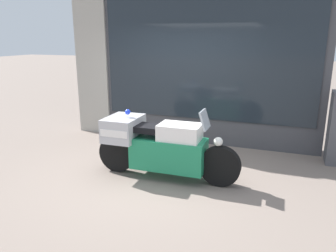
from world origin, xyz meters
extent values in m
plane|color=gray|center=(0.00, 0.00, 0.00)|extent=(60.00, 60.00, 0.00)
cube|color=#424247|center=(0.00, 2.00, 2.09)|extent=(5.41, 0.40, 4.19)
cube|color=#A39E93|center=(-2.30, 2.03, 2.09)|extent=(0.80, 0.55, 4.19)
cube|color=#1E262D|center=(0.37, 1.79, 2.14)|extent=(4.37, 0.02, 3.19)
cube|color=slate|center=(0.33, 2.01, 0.28)|extent=(4.15, 0.30, 0.55)
cube|color=silver|center=(0.33, 2.15, 1.16)|extent=(4.15, 0.02, 1.25)
cube|color=beige|center=(0.33, 2.01, 1.78)|extent=(4.15, 0.30, 0.02)
cube|color=#C68E19|center=(-1.22, 2.01, 1.82)|extent=(0.18, 0.04, 0.06)
cube|color=#195623|center=(-0.45, 2.01, 1.82)|extent=(0.18, 0.04, 0.06)
cube|color=#B7B2A8|center=(0.33, 2.01, 1.82)|extent=(0.18, 0.04, 0.06)
cube|color=black|center=(1.10, 2.01, 1.82)|extent=(0.18, 0.04, 0.06)
cube|color=navy|center=(1.88, 2.01, 1.82)|extent=(0.18, 0.04, 0.06)
cube|color=#2866B7|center=(-0.96, 1.94, 0.69)|extent=(0.19, 0.03, 0.27)
cube|color=#2D8E42|center=(0.33, 1.94, 0.69)|extent=(0.19, 0.02, 0.27)
cube|color=red|center=(1.61, 1.94, 0.69)|extent=(0.19, 0.02, 0.27)
cylinder|color=black|center=(1.12, -0.12, 0.32)|extent=(0.63, 0.15, 0.63)
cylinder|color=black|center=(-0.62, -0.15, 0.32)|extent=(0.63, 0.15, 0.63)
cube|color=#1E8456|center=(0.29, -0.14, 0.42)|extent=(1.19, 0.51, 0.50)
cube|color=white|center=(0.47, -0.13, 0.78)|extent=(0.66, 0.45, 0.28)
cube|color=black|center=(0.02, -0.14, 0.81)|extent=(0.70, 0.38, 0.10)
cube|color=#B7B7BC|center=(-0.49, -0.15, 0.77)|extent=(0.53, 0.70, 0.38)
cube|color=white|center=(-0.49, -0.15, 0.77)|extent=(0.48, 0.71, 0.11)
cube|color=#B2BCC6|center=(0.86, -0.12, 1.02)|extent=(0.12, 0.35, 0.29)
sphere|color=white|center=(1.08, -0.12, 0.70)|extent=(0.14, 0.14, 0.14)
sphere|color=blue|center=(-0.41, -0.15, 1.05)|extent=(0.09, 0.09, 0.09)
camera|label=1|loc=(1.99, -4.76, 2.22)|focal=35.00mm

